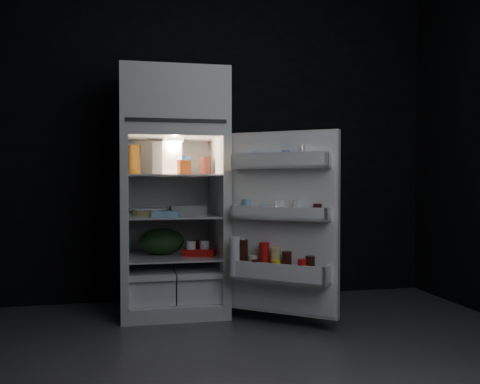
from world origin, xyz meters
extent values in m
cube|color=#4D4D52|center=(0.00, 0.00, 0.00)|extent=(4.00, 3.40, 0.00)
cube|color=black|center=(0.00, 1.70, 1.35)|extent=(4.00, 0.00, 2.70)
cube|color=black|center=(0.00, -1.70, 1.35)|extent=(4.00, 0.00, 2.70)
cube|color=silver|center=(-0.23, 1.30, 0.05)|extent=(0.76, 0.70, 0.10)
cube|color=silver|center=(-0.58, 1.30, 0.70)|extent=(0.05, 0.70, 1.20)
cube|color=silver|center=(0.13, 1.30, 0.70)|extent=(0.05, 0.70, 1.20)
cube|color=white|center=(-0.23, 1.62, 0.70)|extent=(0.66, 0.05, 1.20)
cube|color=silver|center=(-0.23, 1.30, 1.33)|extent=(0.76, 0.70, 0.06)
cube|color=silver|center=(-0.23, 1.30, 1.57)|extent=(0.76, 0.70, 0.42)
cube|color=black|center=(-0.23, 0.95, 1.39)|extent=(0.68, 0.01, 0.02)
cube|color=white|center=(-0.55, 1.28, 0.70)|extent=(0.01, 0.65, 1.20)
cube|color=white|center=(0.10, 1.28, 0.70)|extent=(0.01, 0.65, 1.20)
cube|color=white|center=(-0.23, 1.28, 1.30)|extent=(0.66, 0.65, 0.01)
cube|color=white|center=(-0.23, 1.28, 0.10)|extent=(0.66, 0.65, 0.01)
cube|color=white|center=(-0.23, 1.28, 1.02)|extent=(0.65, 0.63, 0.01)
cube|color=white|center=(-0.23, 1.28, 0.72)|extent=(0.65, 0.63, 0.01)
cube|color=white|center=(-0.23, 1.28, 0.42)|extent=(0.65, 0.63, 0.01)
cube|color=white|center=(-0.39, 1.30, 0.22)|extent=(0.32, 0.59, 0.22)
cube|color=white|center=(-0.06, 1.30, 0.22)|extent=(0.32, 0.59, 0.22)
cube|color=white|center=(-0.39, 0.97, 0.31)|extent=(0.32, 0.02, 0.03)
cube|color=white|center=(-0.06, 0.97, 0.31)|extent=(0.32, 0.02, 0.03)
cube|color=#FFE5B2|center=(-0.23, 1.23, 1.28)|extent=(0.14, 0.14, 0.02)
cube|color=silver|center=(0.47, 0.73, 0.70)|extent=(0.62, 0.52, 1.22)
cube|color=white|center=(0.45, 0.71, 0.70)|extent=(0.56, 0.46, 1.18)
cube|color=white|center=(0.42, 0.68, 1.07)|extent=(0.59, 0.50, 0.02)
cube|color=white|center=(0.40, 0.65, 1.11)|extent=(0.54, 0.44, 0.10)
cube|color=white|center=(0.68, 0.47, 1.11)|extent=(0.07, 0.08, 0.10)
cube|color=white|center=(0.16, 0.88, 1.11)|extent=(0.07, 0.08, 0.10)
cube|color=white|center=(0.42, 0.67, 0.73)|extent=(0.59, 0.50, 0.02)
cube|color=white|center=(0.39, 0.64, 0.77)|extent=(0.54, 0.44, 0.09)
cube|color=white|center=(0.68, 0.47, 0.77)|extent=(0.08, 0.09, 0.09)
cube|color=white|center=(0.16, 0.88, 0.77)|extent=(0.08, 0.09, 0.09)
cube|color=white|center=(0.41, 0.66, 0.33)|extent=(0.62, 0.54, 0.02)
cube|color=white|center=(0.37, 0.61, 0.38)|extent=(0.54, 0.44, 0.13)
cube|color=white|center=(0.66, 0.45, 0.38)|extent=(0.10, 0.12, 0.13)
cube|color=white|center=(0.15, 0.86, 0.38)|extent=(0.10, 0.12, 0.13)
cube|color=white|center=(0.42, 0.68, 1.16)|extent=(0.57, 0.48, 0.02)
cylinder|color=silver|center=(0.56, 0.56, 1.15)|extent=(0.08, 0.08, 0.14)
cylinder|color=#1D55A0|center=(0.45, 0.65, 1.13)|extent=(0.08, 0.08, 0.10)
cylinder|color=#85BACE|center=(0.28, 0.79, 1.13)|extent=(0.08, 0.08, 0.10)
cylinder|color=black|center=(0.62, 0.51, 0.79)|extent=(0.08, 0.08, 0.09)
cylinder|color=silver|center=(0.52, 0.59, 0.80)|extent=(0.07, 0.07, 0.12)
cylinder|color=white|center=(0.42, 0.67, 0.80)|extent=(0.08, 0.08, 0.11)
cylinder|color=#85BACE|center=(0.33, 0.75, 0.78)|extent=(0.08, 0.08, 0.08)
cylinder|color=#85BACE|center=(0.23, 0.82, 0.80)|extent=(0.08, 0.08, 0.11)
cylinder|color=black|center=(0.58, 0.52, 0.42)|extent=(0.08, 0.08, 0.16)
cylinder|color=black|center=(0.45, 0.62, 0.43)|extent=(0.09, 0.09, 0.18)
cylinder|color=tan|center=(0.39, 0.67, 0.44)|extent=(0.10, 0.10, 0.20)
cylinder|color=red|center=(0.33, 0.72, 0.46)|extent=(0.10, 0.10, 0.23)
cylinder|color=beige|center=(0.27, 0.77, 0.41)|extent=(0.09, 0.09, 0.14)
cylinder|color=black|center=(0.20, 0.82, 0.46)|extent=(0.10, 0.10, 0.24)
cylinder|color=red|center=(0.52, 0.51, 0.41)|extent=(0.08, 0.08, 0.15)
cylinder|color=yellow|center=(0.38, 0.63, 0.40)|extent=(0.08, 0.08, 0.13)
cylinder|color=black|center=(0.27, 0.71, 0.40)|extent=(0.08, 0.08, 0.12)
cylinder|color=white|center=(0.15, 0.81, 0.47)|extent=(0.10, 0.10, 0.26)
cylinder|color=white|center=(0.20, 0.82, 0.58)|extent=(0.05, 0.05, 0.02)
cube|color=white|center=(-0.27, 1.29, 1.15)|extent=(0.21, 0.21, 0.24)
cylinder|color=#1D55A0|center=(-0.14, 1.35, 1.10)|extent=(0.10, 0.10, 0.14)
cylinder|color=black|center=(0.02, 1.32, 1.09)|extent=(0.10, 0.10, 0.13)
cylinder|color=#C7751F|center=(-0.50, 1.38, 1.14)|extent=(0.10, 0.10, 0.22)
cube|color=#E75B1B|center=(-0.16, 1.10, 1.08)|extent=(0.10, 0.08, 0.10)
cube|color=gray|center=(-0.12, 1.24, 0.76)|extent=(0.27, 0.11, 0.07)
cylinder|color=tan|center=(-0.39, 1.33, 0.75)|extent=(0.32, 0.32, 0.04)
cube|color=#85BACE|center=(-0.29, 1.11, 0.75)|extent=(0.21, 0.14, 0.04)
cube|color=beige|center=(-0.07, 1.40, 0.75)|extent=(0.14, 0.12, 0.05)
ellipsoid|color=#193815|center=(-0.31, 1.33, 0.52)|extent=(0.36, 0.31, 0.20)
cube|color=red|center=(-0.04, 1.20, 0.45)|extent=(0.26, 0.19, 0.05)
cylinder|color=red|center=(-0.05, 1.41, 0.47)|extent=(0.08, 0.08, 0.09)
cylinder|color=silver|center=(0.06, 1.38, 0.47)|extent=(0.07, 0.07, 0.09)
camera|label=1|loc=(-0.57, -2.69, 1.00)|focal=40.00mm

